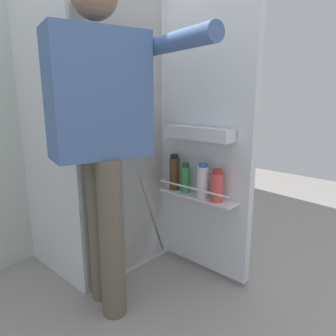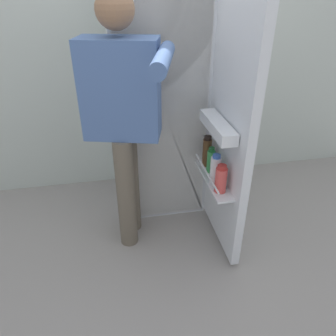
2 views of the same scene
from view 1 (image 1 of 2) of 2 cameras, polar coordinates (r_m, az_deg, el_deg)
The scene contains 4 objects.
ground_plane at distance 1.92m, azimuth -1.83°, elevation -20.94°, with size 6.25×6.25×0.00m, color gray.
kitchen_wall at distance 2.34m, azimuth -19.33°, elevation 18.87°, with size 4.40×0.10×2.67m, color beige.
refrigerator at distance 2.00m, azimuth -11.89°, elevation 6.73°, with size 0.70×1.24×1.72m.
person at distance 1.49m, azimuth -11.90°, elevation 8.14°, with size 0.55×0.80×1.59m.
Camera 1 is at (-1.13, -1.12, 1.08)m, focal length 33.42 mm.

